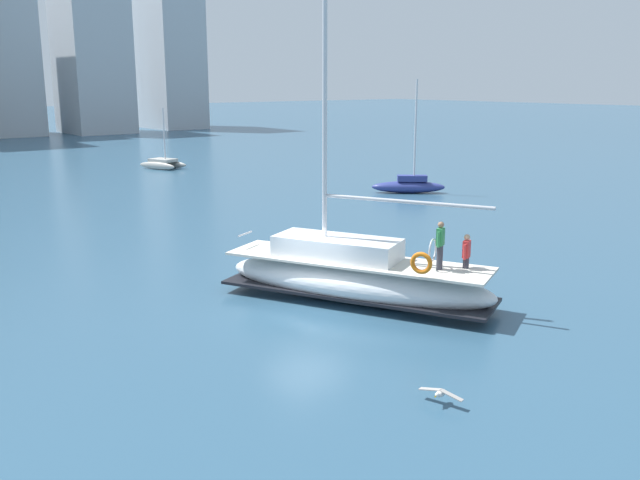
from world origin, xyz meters
The scene contains 5 objects.
ground_plane centered at (0.00, 0.00, 0.00)m, with size 400.00×400.00×0.00m, color #2D516B.
main_sailboat centered at (1.80, -0.49, 0.90)m, with size 6.37×9.68×11.55m.
moored_sloop_near centered at (12.97, 37.59, 0.48)m, with size 3.19×4.35×5.19m.
moored_sloop_far centered at (20.15, 15.01, 0.54)m, with size 4.51×4.09×7.52m.
seagull centered at (-1.71, -7.60, 0.28)m, with size 0.50×1.10×0.17m.
Camera 1 is at (-13.08, -17.51, 7.37)m, focal length 38.62 mm.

